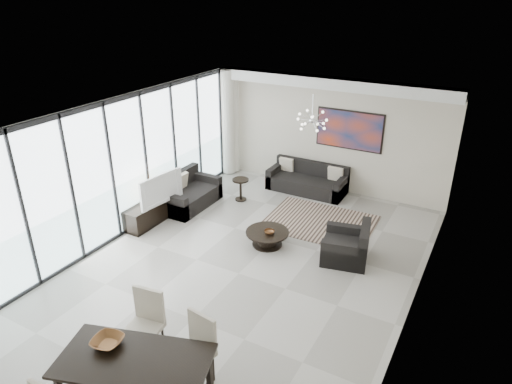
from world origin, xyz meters
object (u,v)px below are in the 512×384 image
Objects in this scene: sofa_main at (307,182)px; television at (158,188)px; tv_console at (154,210)px; coffee_table at (267,237)px; dining_table at (135,364)px.

sofa_main is 3.91m from television.
sofa_main is at bearing -27.58° from television.
television is (0.16, 0.03, 0.58)m from tv_console.
dining_table is (0.41, -4.27, 0.51)m from coffee_table.
coffee_table is at bearing -83.20° from sofa_main.
tv_console is at bearing 108.27° from television.
tv_console is (-2.40, -3.19, -0.00)m from sofa_main.
coffee_table is 2.68m from television.
dining_table is at bearing -84.00° from sofa_main.
television is (-2.24, -3.16, 0.58)m from sofa_main.
dining_table is (0.75, -7.17, 0.44)m from sofa_main.
coffee_table is 0.76× the size of television.
television reaches higher than coffee_table.
sofa_main is at bearing 53.05° from tv_console.
television reaches higher than tv_console.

